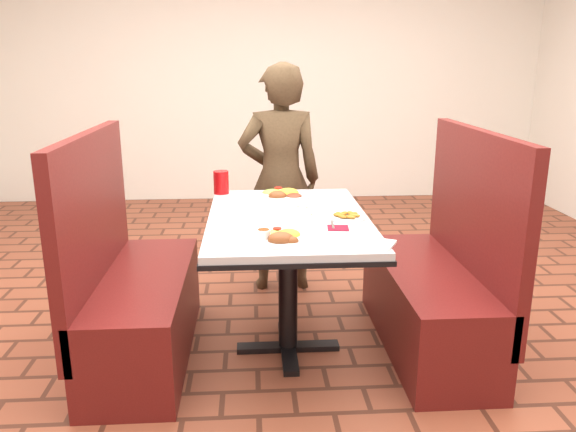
% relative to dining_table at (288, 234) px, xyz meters
% --- Properties ---
extents(dining_table, '(0.81, 1.21, 0.75)m').
position_rel_dining_table_xyz_m(dining_table, '(0.00, 0.00, 0.00)').
color(dining_table, silver).
rests_on(dining_table, ground).
extents(booth_bench_left, '(0.47, 1.20, 1.17)m').
position_rel_dining_table_xyz_m(booth_bench_left, '(-0.80, 0.00, -0.32)').
color(booth_bench_left, maroon).
rests_on(booth_bench_left, ground).
extents(booth_bench_right, '(0.47, 1.20, 1.17)m').
position_rel_dining_table_xyz_m(booth_bench_right, '(0.80, 0.00, -0.32)').
color(booth_bench_right, maroon).
rests_on(booth_bench_right, ground).
extents(diner_person, '(0.57, 0.39, 1.50)m').
position_rel_dining_table_xyz_m(diner_person, '(0.01, 0.90, 0.10)').
color(diner_person, brown).
rests_on(diner_person, ground).
extents(near_dinner_plate, '(0.26, 0.26, 0.08)m').
position_rel_dining_table_xyz_m(near_dinner_plate, '(-0.06, -0.40, 0.12)').
color(near_dinner_plate, white).
rests_on(near_dinner_plate, dining_table).
extents(far_dinner_plate, '(0.30, 0.30, 0.08)m').
position_rel_dining_table_xyz_m(far_dinner_plate, '(-0.00, 0.40, 0.12)').
color(far_dinner_plate, white).
rests_on(far_dinner_plate, dining_table).
extents(plantain_plate, '(0.19, 0.19, 0.03)m').
position_rel_dining_table_xyz_m(plantain_plate, '(0.29, -0.07, 0.11)').
color(plantain_plate, white).
rests_on(plantain_plate, dining_table).
extents(maroon_napkin, '(0.11, 0.11, 0.00)m').
position_rel_dining_table_xyz_m(maroon_napkin, '(0.22, -0.23, 0.10)').
color(maroon_napkin, maroon).
rests_on(maroon_napkin, dining_table).
extents(spoon_utensil, '(0.02, 0.14, 0.00)m').
position_rel_dining_table_xyz_m(spoon_utensil, '(0.20, -0.18, 0.10)').
color(spoon_utensil, silver).
rests_on(spoon_utensil, dining_table).
extents(red_tumbler, '(0.09, 0.09, 0.13)m').
position_rel_dining_table_xyz_m(red_tumbler, '(-0.36, 0.53, 0.16)').
color(red_tumbler, '#B10B0E').
rests_on(red_tumbler, dining_table).
extents(paper_napkin, '(0.23, 0.21, 0.01)m').
position_rel_dining_table_xyz_m(paper_napkin, '(0.32, -0.48, 0.10)').
color(paper_napkin, white).
rests_on(paper_napkin, dining_table).
extents(knife_utensil, '(0.01, 0.18, 0.00)m').
position_rel_dining_table_xyz_m(knife_utensil, '(-0.09, -0.36, 0.11)').
color(knife_utensil, silver).
rests_on(knife_utensil, dining_table).
extents(fork_utensil, '(0.08, 0.12, 0.00)m').
position_rel_dining_table_xyz_m(fork_utensil, '(-0.09, -0.41, 0.11)').
color(fork_utensil, silver).
rests_on(fork_utensil, dining_table).
extents(lettuce_shreds, '(0.28, 0.32, 0.00)m').
position_rel_dining_table_xyz_m(lettuce_shreds, '(0.04, 0.06, 0.10)').
color(lettuce_shreds, '#7DB347').
rests_on(lettuce_shreds, dining_table).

